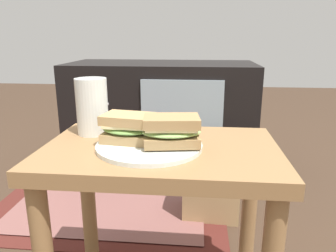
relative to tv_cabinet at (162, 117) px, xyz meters
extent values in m
cube|color=olive|center=(0.11, -0.95, 0.15)|extent=(0.56, 0.36, 0.04)
cylinder|color=olive|center=(-0.14, -0.80, -0.08)|extent=(0.04, 0.04, 0.43)
cylinder|color=olive|center=(0.35, -0.80, -0.08)|extent=(0.04, 0.04, 0.43)
cube|color=black|center=(0.00, 0.00, 0.00)|extent=(0.96, 0.44, 0.58)
cube|color=#8C9EA8|center=(0.12, -0.22, 0.01)|extent=(0.38, 0.01, 0.44)
cylinder|color=silver|center=(-0.26, -0.23, 0.12)|extent=(0.08, 0.01, 0.01)
cylinder|color=silver|center=(-0.26, -0.23, -0.10)|extent=(0.08, 0.01, 0.01)
cube|color=#4C1E19|center=(-0.18, -0.40, -0.29)|extent=(0.99, 0.74, 0.01)
cube|color=brown|center=(-0.18, -0.40, -0.28)|extent=(0.81, 0.60, 0.00)
cylinder|color=silver|center=(0.08, -0.96, 0.17)|extent=(0.25, 0.25, 0.01)
cube|color=tan|center=(0.03, -0.95, 0.19)|extent=(0.13, 0.10, 0.02)
ellipsoid|color=#729E4C|center=(0.03, -0.95, 0.21)|extent=(0.14, 0.10, 0.02)
cube|color=beige|center=(0.03, -0.95, 0.22)|extent=(0.11, 0.08, 0.01)
cube|color=tan|center=(0.03, -0.95, 0.23)|extent=(0.13, 0.10, 0.02)
cube|color=#9E7A4C|center=(0.14, -0.97, 0.19)|extent=(0.14, 0.10, 0.02)
ellipsoid|color=#8CB260|center=(0.14, -0.97, 0.21)|extent=(0.15, 0.11, 0.02)
cube|color=beige|center=(0.14, -0.97, 0.22)|extent=(0.12, 0.09, 0.01)
cube|color=#9E7A4C|center=(0.14, -0.97, 0.24)|extent=(0.13, 0.10, 0.02)
cylinder|color=silver|center=(-0.08, -0.86, 0.24)|extent=(0.08, 0.08, 0.15)
cylinder|color=orange|center=(-0.08, -0.86, 0.23)|extent=(0.07, 0.07, 0.11)
cylinder|color=white|center=(-0.08, -0.86, 0.29)|extent=(0.07, 0.07, 0.01)
cube|color=tan|center=(0.25, -0.48, -0.14)|extent=(0.23, 0.17, 0.29)
cube|color=#987950|center=(0.25, -0.48, 0.01)|extent=(0.21, 0.14, 0.02)
camera|label=1|loc=(0.19, -1.67, 0.42)|focal=34.24mm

